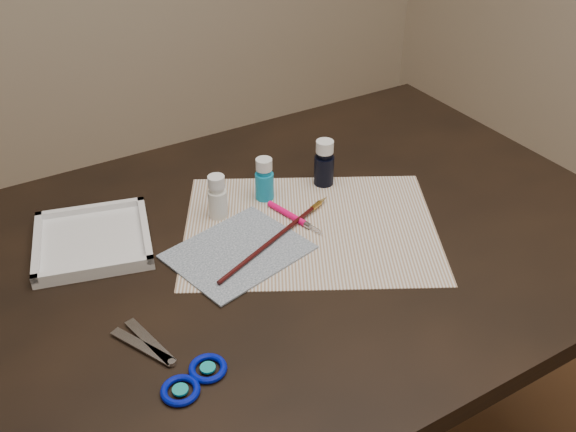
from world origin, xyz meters
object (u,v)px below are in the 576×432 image
paper (310,227)px  paint_bottle_cyan (264,179)px  paint_bottle_white (217,197)px  paint_bottle_navy (324,163)px  scissors (159,359)px  canvas (238,252)px  palette_tray (93,240)px

paper → paint_bottle_cyan: 0.14m
paper → paint_bottle_white: paint_bottle_white is taller
paint_bottle_white → paint_bottle_cyan: bearing=5.2°
paint_bottle_navy → scissors: bearing=-148.5°
paint_bottle_white → paint_bottle_cyan: (0.11, 0.01, 0.00)m
paper → scissors: size_ratio=2.19×
paint_bottle_cyan → paint_bottle_navy: size_ratio=0.90×
paper → scissors: scissors is taller
paint_bottle_white → paint_bottle_navy: bearing=-0.8°
paint_bottle_cyan → paint_bottle_navy: (0.13, -0.01, 0.00)m
canvas → paint_bottle_cyan: (0.13, 0.13, 0.04)m
paint_bottle_navy → palette_tray: (-0.48, 0.04, -0.04)m
canvas → paint_bottle_navy: size_ratio=2.26×
canvas → paint_bottle_white: paint_bottle_white is taller
paper → canvas: size_ratio=2.08×
scissors → paint_bottle_white: bearing=-64.8°
scissors → paint_bottle_navy: bearing=-84.6°
paint_bottle_navy → paper: bearing=-132.1°
paint_bottle_white → scissors: 0.38m
palette_tray → paint_bottle_white: bearing=-7.7°
paint_bottle_cyan → palette_tray: size_ratio=0.45×
paint_bottle_cyan → canvas: bearing=-133.7°
paper → scissors: bearing=-155.0°
paper → scissors: 0.41m
paint_bottle_white → palette_tray: bearing=172.3°
paint_bottle_cyan → paint_bottle_navy: 0.13m
paint_bottle_cyan → palette_tray: (-0.34, 0.02, -0.03)m
paint_bottle_navy → palette_tray: bearing=175.7°
canvas → palette_tray: (-0.22, 0.16, 0.01)m
paint_bottle_white → paint_bottle_cyan: 0.11m
canvas → scissors: (-0.22, -0.17, 0.00)m
canvas → paint_bottle_white: bearing=80.6°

